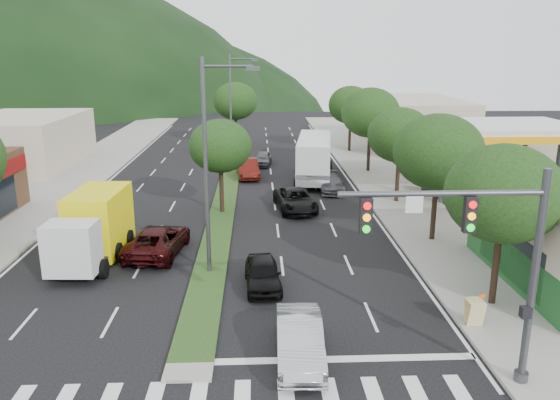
{
  "coord_description": "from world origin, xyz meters",
  "views": [
    {
      "loc": [
        2.34,
        -16.33,
        10.21
      ],
      "look_at": [
        3.5,
        11.23,
        2.69
      ],
      "focal_mm": 35.0,
      "sensor_mm": 36.0,
      "label": 1
    }
  ],
  "objects_px": {
    "tree_r_d": "(370,113)",
    "a_frame_sign": "(475,310)",
    "tree_r_e": "(351,105)",
    "tree_r_a": "(504,194)",
    "streetlight_near": "(210,158)",
    "sedan_silver": "(300,339)",
    "traffic_signal": "(486,248)",
    "motorhome": "(314,157)",
    "car_queue_c": "(247,168)",
    "tree_med_near": "(220,146)",
    "tree_r_b": "(438,152)",
    "suv_maroon": "(158,240)",
    "car_queue_d": "(295,200)",
    "box_truck": "(95,229)",
    "tree_r_c": "(400,135)",
    "streetlight_mid": "(233,105)",
    "tree_med_far": "(235,101)",
    "car_queue_a": "(263,274)",
    "car_queue_b": "(331,183)",
    "car_queue_e": "(263,159)"
  },
  "relations": [
    {
      "from": "sedan_silver",
      "to": "tree_r_c",
      "type": "bearing_deg",
      "value": 68.49
    },
    {
      "from": "tree_r_e",
      "to": "car_queue_b",
      "type": "bearing_deg",
      "value": -103.99
    },
    {
      "from": "tree_r_b",
      "to": "streetlight_mid",
      "type": "relative_size",
      "value": 0.69
    },
    {
      "from": "tree_med_near",
      "to": "suv_maroon",
      "type": "distance_m",
      "value": 8.7
    },
    {
      "from": "car_queue_c",
      "to": "tree_r_b",
      "type": "bearing_deg",
      "value": -64.46
    },
    {
      "from": "streetlight_near",
      "to": "motorhome",
      "type": "height_order",
      "value": "streetlight_near"
    },
    {
      "from": "box_truck",
      "to": "motorhome",
      "type": "height_order",
      "value": "motorhome"
    },
    {
      "from": "car_queue_c",
      "to": "a_frame_sign",
      "type": "xyz_separation_m",
      "value": [
        9.0,
        -26.29,
        -0.01
      ]
    },
    {
      "from": "traffic_signal",
      "to": "tree_med_near",
      "type": "distance_m",
      "value": 21.53
    },
    {
      "from": "sedan_silver",
      "to": "traffic_signal",
      "type": "bearing_deg",
      "value": -17.8
    },
    {
      "from": "tree_r_a",
      "to": "sedan_silver",
      "type": "xyz_separation_m",
      "value": [
        -8.29,
        -3.7,
        -4.09
      ]
    },
    {
      "from": "streetlight_mid",
      "to": "streetlight_near",
      "type": "bearing_deg",
      "value": -90.0
    },
    {
      "from": "streetlight_near",
      "to": "suv_maroon",
      "type": "distance_m",
      "value": 6.33
    },
    {
      "from": "tree_r_e",
      "to": "tree_r_a",
      "type": "bearing_deg",
      "value": -90.0
    },
    {
      "from": "streetlight_mid",
      "to": "car_queue_d",
      "type": "bearing_deg",
      "value": -72.36
    },
    {
      "from": "tree_med_near",
      "to": "tree_r_c",
      "type": "bearing_deg",
      "value": 9.46
    },
    {
      "from": "tree_r_e",
      "to": "a_frame_sign",
      "type": "xyz_separation_m",
      "value": [
        -1.5,
        -37.85,
        -4.13
      ]
    },
    {
      "from": "traffic_signal",
      "to": "motorhome",
      "type": "height_order",
      "value": "traffic_signal"
    },
    {
      "from": "car_queue_c",
      "to": "car_queue_d",
      "type": "relative_size",
      "value": 0.93
    },
    {
      "from": "streetlight_mid",
      "to": "car_queue_d",
      "type": "distance_m",
      "value": 16.03
    },
    {
      "from": "traffic_signal",
      "to": "a_frame_sign",
      "type": "distance_m",
      "value": 5.56
    },
    {
      "from": "streetlight_near",
      "to": "car_queue_c",
      "type": "height_order",
      "value": "streetlight_near"
    },
    {
      "from": "suv_maroon",
      "to": "motorhome",
      "type": "relative_size",
      "value": 0.57
    },
    {
      "from": "streetlight_near",
      "to": "a_frame_sign",
      "type": "distance_m",
      "value": 12.79
    },
    {
      "from": "car_queue_b",
      "to": "car_queue_e",
      "type": "bearing_deg",
      "value": 118.38
    },
    {
      "from": "tree_r_a",
      "to": "streetlight_near",
      "type": "relative_size",
      "value": 0.66
    },
    {
      "from": "car_queue_d",
      "to": "motorhome",
      "type": "relative_size",
      "value": 0.54
    },
    {
      "from": "motorhome",
      "to": "tree_med_far",
      "type": "bearing_deg",
      "value": 120.03
    },
    {
      "from": "tree_med_near",
      "to": "tree_med_far",
      "type": "bearing_deg",
      "value": 90.0
    },
    {
      "from": "tree_med_far",
      "to": "tree_r_d",
      "type": "bearing_deg",
      "value": -49.4
    },
    {
      "from": "streetlight_near",
      "to": "car_queue_b",
      "type": "relative_size",
      "value": 2.31
    },
    {
      "from": "streetlight_near",
      "to": "box_truck",
      "type": "relative_size",
      "value": 1.45
    },
    {
      "from": "tree_med_near",
      "to": "streetlight_near",
      "type": "relative_size",
      "value": 0.6
    },
    {
      "from": "car_queue_b",
      "to": "car_queue_d",
      "type": "relative_size",
      "value": 0.85
    },
    {
      "from": "suv_maroon",
      "to": "motorhome",
      "type": "distance_m",
      "value": 19.38
    },
    {
      "from": "tree_r_a",
      "to": "tree_med_near",
      "type": "height_order",
      "value": "tree_r_a"
    },
    {
      "from": "traffic_signal",
      "to": "tree_r_d",
      "type": "bearing_deg",
      "value": 84.62
    },
    {
      "from": "traffic_signal",
      "to": "tree_r_a",
      "type": "bearing_deg",
      "value": 61.8
    },
    {
      "from": "tree_med_near",
      "to": "traffic_signal",
      "type": "bearing_deg",
      "value": -65.2
    },
    {
      "from": "tree_med_far",
      "to": "car_queue_d",
      "type": "xyz_separation_m",
      "value": [
        4.83,
        -25.55,
        -4.3
      ]
    },
    {
      "from": "box_truck",
      "to": "car_queue_c",
      "type": "bearing_deg",
      "value": -109.07
    },
    {
      "from": "streetlight_near",
      "to": "streetlight_mid",
      "type": "xyz_separation_m",
      "value": [
        0.0,
        25.0,
        0.0
      ]
    },
    {
      "from": "streetlight_near",
      "to": "car_queue_b",
      "type": "height_order",
      "value": "streetlight_near"
    },
    {
      "from": "tree_med_near",
      "to": "car_queue_b",
      "type": "relative_size",
      "value": 1.39
    },
    {
      "from": "traffic_signal",
      "to": "motorhome",
      "type": "relative_size",
      "value": 0.74
    },
    {
      "from": "tree_r_d",
      "to": "tree_med_near",
      "type": "xyz_separation_m",
      "value": [
        -12.0,
        -12.0,
        -0.75
      ]
    },
    {
      "from": "tree_r_a",
      "to": "sedan_silver",
      "type": "distance_m",
      "value": 9.95
    },
    {
      "from": "car_queue_a",
      "to": "traffic_signal",
      "type": "bearing_deg",
      "value": -53.68
    },
    {
      "from": "sedan_silver",
      "to": "a_frame_sign",
      "type": "height_order",
      "value": "a_frame_sign"
    },
    {
      "from": "tree_r_d",
      "to": "a_frame_sign",
      "type": "xyz_separation_m",
      "value": [
        -1.5,
        -27.85,
        -4.42
      ]
    }
  ]
}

